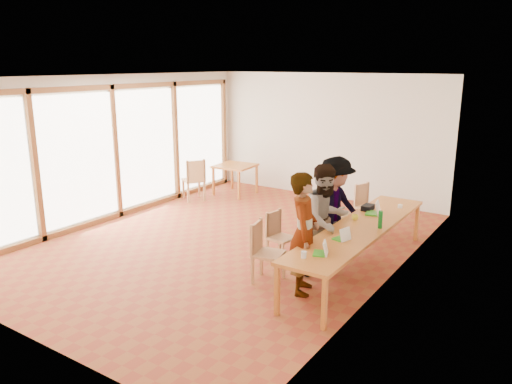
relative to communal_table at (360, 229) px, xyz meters
The scene contains 25 objects.
ground 2.60m from the communal_table, behind, with size 8.00×8.00×0.00m, color brown.
wall_back 4.71m from the communal_table, 122.55° to the left, with size 6.00×0.10×3.00m, color beige.
wall_front 4.85m from the communal_table, 121.47° to the right, with size 6.00×0.10×3.00m, color beige.
wall_right 0.94m from the communal_table, ahead, with size 0.10×8.00×3.00m, color beige.
window_wall 5.52m from the communal_table, behind, with size 0.10×8.00×3.00m, color white.
ceiling 3.41m from the communal_table, behind, with size 6.00×8.00×0.04m, color white.
communal_table is the anchor object (origin of this frame).
side_table 5.30m from the communal_table, 147.59° to the left, with size 0.90×0.90×0.75m.
chair_near 1.58m from the communal_table, 134.04° to the right, with size 0.51×0.51×0.49m.
chair_mid 1.39m from the communal_table, 168.25° to the right, with size 0.44×0.44×0.44m.
chair_far 1.80m from the communal_table, 126.89° to the left, with size 0.51×0.51×0.48m.
chair_empty 2.34m from the communal_table, 109.82° to the left, with size 0.52×0.52×0.47m.
chair_spare 5.23m from the communal_table, 159.91° to the left, with size 0.65×0.65×0.54m.
person_near 1.21m from the communal_table, 109.56° to the right, with size 0.65×0.42×1.77m, color gray.
person_mid 0.58m from the communal_table, 141.96° to the right, with size 0.85×0.66×1.75m, color gray.
person_far 0.71m from the communal_table, 150.95° to the left, with size 1.12×0.65×1.74m, color gray.
laptop_near 1.39m from the communal_table, 89.00° to the right, with size 0.25×0.27×0.19m.
laptop_mid 0.73m from the communal_table, 88.17° to the right, with size 0.24×0.26×0.19m.
laptop_far 0.75m from the communal_table, 93.68° to the left, with size 0.29×0.31×0.23m.
yellow_mug 0.34m from the communal_table, 127.84° to the left, with size 0.11×0.11×0.09m, color yellow.
green_bottle 0.35m from the communal_table, 16.31° to the left, with size 0.07×0.07×0.28m, color #116F23.
clear_glass 1.64m from the communal_table, 94.35° to the right, with size 0.07×0.07×0.09m, color silver.
condiment_cup 1.38m from the communal_table, 82.32° to the left, with size 0.08×0.08×0.06m, color white.
pink_phone 0.89m from the communal_table, 103.36° to the left, with size 0.05×0.10×0.01m, color #D6316A.
black_pouch 0.95m from the communal_table, 104.73° to the left, with size 0.16×0.26×0.09m, color black.
Camera 1 is at (5.23, -6.98, 3.23)m, focal length 35.00 mm.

